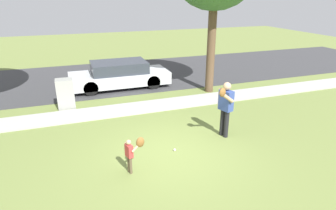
{
  "coord_description": "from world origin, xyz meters",
  "views": [
    {
      "loc": [
        -2.44,
        -6.73,
        4.24
      ],
      "look_at": [
        0.35,
        1.13,
        1.0
      ],
      "focal_mm": 30.98,
      "sensor_mm": 36.0,
      "label": 1
    }
  ],
  "objects_px": {
    "person_adult": "(225,104)",
    "parked_sedan_silver": "(119,75)",
    "utility_cabinet": "(66,94)",
    "person_child": "(133,150)",
    "baseball": "(175,150)"
  },
  "relations": [
    {
      "from": "person_adult",
      "to": "person_child",
      "type": "height_order",
      "value": "person_adult"
    },
    {
      "from": "utility_cabinet",
      "to": "parked_sedan_silver",
      "type": "bearing_deg",
      "value": 38.96
    },
    {
      "from": "person_adult",
      "to": "parked_sedan_silver",
      "type": "bearing_deg",
      "value": -88.22
    },
    {
      "from": "person_child",
      "to": "utility_cabinet",
      "type": "height_order",
      "value": "utility_cabinet"
    },
    {
      "from": "person_child",
      "to": "parked_sedan_silver",
      "type": "relative_size",
      "value": 0.21
    },
    {
      "from": "person_adult",
      "to": "parked_sedan_silver",
      "type": "height_order",
      "value": "person_adult"
    },
    {
      "from": "baseball",
      "to": "parked_sedan_silver",
      "type": "distance_m",
      "value": 6.54
    },
    {
      "from": "baseball",
      "to": "parked_sedan_silver",
      "type": "bearing_deg",
      "value": 92.96
    },
    {
      "from": "person_adult",
      "to": "person_child",
      "type": "relative_size",
      "value": 1.81
    },
    {
      "from": "parked_sedan_silver",
      "to": "baseball",
      "type": "bearing_deg",
      "value": -87.04
    },
    {
      "from": "person_child",
      "to": "baseball",
      "type": "distance_m",
      "value": 1.61
    },
    {
      "from": "person_adult",
      "to": "parked_sedan_silver",
      "type": "distance_m",
      "value": 6.52
    },
    {
      "from": "baseball",
      "to": "parked_sedan_silver",
      "type": "xyz_separation_m",
      "value": [
        -0.34,
        6.51,
        0.58
      ]
    },
    {
      "from": "person_adult",
      "to": "person_child",
      "type": "bearing_deg",
      "value": 0.47
    },
    {
      "from": "baseball",
      "to": "utility_cabinet",
      "type": "relative_size",
      "value": 0.06
    }
  ]
}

